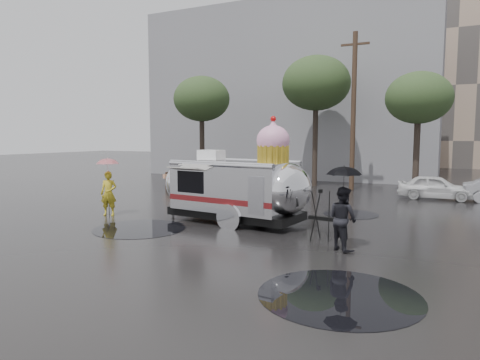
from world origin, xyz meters
The scene contains 14 objects.
ground centered at (0.00, 0.00, 0.00)m, with size 120.00×120.00×0.00m, color black.
puddles centered at (2.40, -0.04, 0.01)m, with size 10.63×11.69×0.01m.
grey_building centered at (-4.00, 24.00, 6.50)m, with size 22.00×12.00×13.00m, color slate.
utility_pole centered at (2.50, 14.00, 4.62)m, with size 1.60×0.28×9.00m.
tree_left centered at (-7.00, 13.00, 5.48)m, with size 3.64×3.64×6.95m.
tree_mid centered at (0.00, 15.00, 6.34)m, with size 4.20×4.20×8.03m.
tree_right centered at (6.00, 13.00, 5.06)m, with size 3.36×3.36×6.42m.
barricade_row centered at (-5.55, 9.96, 0.52)m, with size 4.30×0.80×1.00m.
airstream_trailer centered at (0.63, 2.58, 1.36)m, with size 7.16×2.99×3.88m.
person_left centered at (-4.53, 1.62, 0.88)m, with size 0.63×0.42×1.75m, color gold.
umbrella_pink centered at (-4.53, 1.62, 1.92)m, with size 1.09×1.09×2.29m.
person_right centered at (4.92, 0.40, 0.88)m, with size 0.84×0.47×1.76m, color black.
umbrella_black centered at (4.92, 0.40, 1.95)m, with size 1.17×1.17×2.35m.
tripod centered at (4.07, 1.20, 0.93)m, with size 0.61×0.63×1.56m.
Camera 1 is at (7.35, -11.18, 3.12)m, focal length 32.00 mm.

